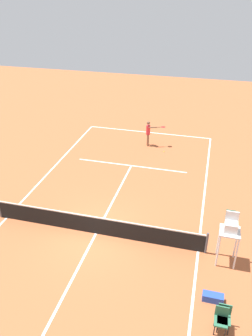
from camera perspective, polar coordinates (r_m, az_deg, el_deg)
The scene contains 10 objects.
ground_plane at distance 16.03m, azimuth -5.06°, elevation -10.92°, with size 60.00×60.00×0.00m, color #AD5933.
court_lines at distance 16.02m, azimuth -5.06°, elevation -10.91°, with size 9.43×24.76×0.01m.
tennis_net at distance 15.71m, azimuth -5.14°, elevation -9.53°, with size 10.03×0.10×1.07m.
player_serving at distance 23.72m, azimuth 3.87°, elevation 6.22°, with size 1.35×0.58×1.81m.
tennis_ball at distance 23.27m, azimuth 6.42°, elevation 2.78°, with size 0.07×0.07×0.07m, color #CCE033.
umpire_chair at distance 14.21m, azimuth 17.13°, elevation -10.06°, with size 0.80×0.80×2.41m.
courtside_chair_near at distance 12.64m, azimuth 16.19°, elevation -22.89°, with size 0.44×0.46×0.95m.
courtside_chair_mid at distance 16.65m, azimuth 17.12°, elevation -8.22°, with size 0.44×0.46×0.95m.
courtside_chair_far at distance 12.56m, azimuth 15.72°, elevation -23.24°, with size 0.44×0.46×0.95m.
equipment_bag at distance 13.57m, azimuth 14.43°, elevation -20.37°, with size 0.76×0.32×0.30m, color #2647B7.
Camera 1 is at (-4.46, 11.47, 10.27)m, focal length 36.19 mm.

